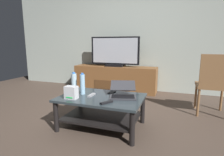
% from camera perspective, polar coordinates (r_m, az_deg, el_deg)
% --- Properties ---
extents(ground_plane, '(7.68, 7.68, 0.00)m').
position_cam_1_polar(ground_plane, '(2.52, -4.60, -14.75)').
color(ground_plane, '#4C3D33').
extents(back_wall, '(6.40, 0.12, 2.80)m').
position_cam_1_polar(back_wall, '(4.39, 7.39, 14.77)').
color(back_wall, '#A8B2A8').
rests_on(back_wall, ground).
extents(coffee_table, '(1.05, 0.71, 0.41)m').
position_cam_1_polar(coffee_table, '(2.40, -3.26, -8.65)').
color(coffee_table, '#2D383D').
rests_on(coffee_table, ground).
extents(media_cabinet, '(1.89, 0.44, 0.57)m').
position_cam_1_polar(media_cabinet, '(4.25, 0.92, -0.15)').
color(media_cabinet, brown).
rests_on(media_cabinet, ground).
extents(television, '(1.12, 0.20, 0.66)m').
position_cam_1_polar(television, '(4.16, 0.85, 7.99)').
color(television, black).
rests_on(television, media_cabinet).
extents(dining_chair, '(0.44, 0.44, 0.93)m').
position_cam_1_polar(dining_chair, '(3.10, 28.93, -1.13)').
color(dining_chair, brown).
rests_on(dining_chair, ground).
extents(laptop, '(0.42, 0.45, 0.17)m').
position_cam_1_polar(laptop, '(2.35, 3.41, -4.42)').
color(laptop, '#333338').
rests_on(laptop, coffee_table).
extents(router_box, '(0.15, 0.10, 0.16)m').
position_cam_1_polar(router_box, '(2.30, -12.52, -4.41)').
color(router_box, silver).
rests_on(router_box, coffee_table).
extents(water_bottle_near, '(0.07, 0.07, 0.28)m').
position_cam_1_polar(water_bottle_near, '(2.47, -9.15, -1.89)').
color(water_bottle_near, '#99C6E5').
rests_on(water_bottle_near, coffee_table).
extents(water_bottle_far, '(0.07, 0.07, 0.28)m').
position_cam_1_polar(water_bottle_far, '(2.61, -11.70, -1.39)').
color(water_bottle_far, silver).
rests_on(water_bottle_far, coffee_table).
extents(cell_phone, '(0.08, 0.15, 0.01)m').
position_cam_1_polar(cell_phone, '(2.54, -0.05, -4.44)').
color(cell_phone, black).
rests_on(cell_phone, coffee_table).
extents(tv_remote, '(0.05, 0.16, 0.02)m').
position_cam_1_polar(tv_remote, '(2.40, -6.41, -5.30)').
color(tv_remote, '#99999E').
rests_on(tv_remote, coffee_table).
extents(soundbar_remote, '(0.12, 0.16, 0.02)m').
position_cam_1_polar(soundbar_remote, '(2.09, -1.72, -7.59)').
color(soundbar_remote, black).
rests_on(soundbar_remote, coffee_table).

